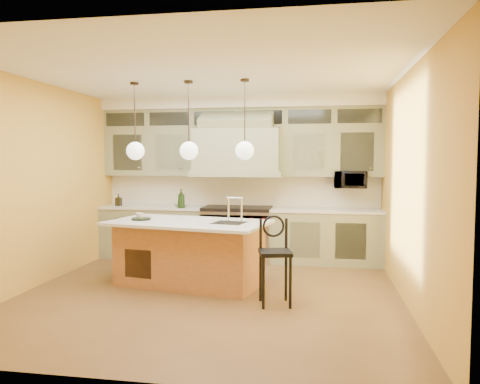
% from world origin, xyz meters
% --- Properties ---
extents(floor, '(5.00, 5.00, 0.00)m').
position_xyz_m(floor, '(0.00, 0.00, 0.00)').
color(floor, brown).
rests_on(floor, ground).
extents(ceiling, '(5.00, 5.00, 0.00)m').
position_xyz_m(ceiling, '(0.00, 0.00, 2.90)').
color(ceiling, white).
rests_on(ceiling, wall_back).
extents(wall_back, '(5.00, 0.00, 5.00)m').
position_xyz_m(wall_back, '(0.00, 2.50, 1.45)').
color(wall_back, gold).
rests_on(wall_back, ground).
extents(wall_front, '(5.00, 0.00, 5.00)m').
position_xyz_m(wall_front, '(0.00, -2.50, 1.45)').
color(wall_front, gold).
rests_on(wall_front, ground).
extents(wall_left, '(0.00, 5.00, 5.00)m').
position_xyz_m(wall_left, '(-2.50, 0.00, 1.45)').
color(wall_left, gold).
rests_on(wall_left, ground).
extents(wall_right, '(0.00, 5.00, 5.00)m').
position_xyz_m(wall_right, '(2.50, 0.00, 1.45)').
color(wall_right, gold).
rests_on(wall_right, ground).
extents(back_cabinetry, '(5.00, 0.77, 2.90)m').
position_xyz_m(back_cabinetry, '(0.00, 2.23, 1.43)').
color(back_cabinetry, gray).
rests_on(back_cabinetry, floor).
extents(range, '(1.20, 0.74, 0.96)m').
position_xyz_m(range, '(0.00, 2.14, 0.49)').
color(range, silver).
rests_on(range, floor).
extents(kitchen_island, '(2.42, 1.59, 1.35)m').
position_xyz_m(kitchen_island, '(-0.40, 0.45, 0.47)').
color(kitchen_island, '#955C35').
rests_on(kitchen_island, floor).
extents(counter_stool, '(0.46, 0.46, 1.10)m').
position_xyz_m(counter_stool, '(0.89, -0.27, 0.62)').
color(counter_stool, black).
rests_on(counter_stool, floor).
extents(microwave, '(0.54, 0.37, 0.30)m').
position_xyz_m(microwave, '(1.95, 2.25, 1.45)').
color(microwave, black).
rests_on(microwave, back_cabinetry).
extents(oil_bottle_a, '(0.14, 0.14, 0.34)m').
position_xyz_m(oil_bottle_a, '(-0.96, 1.92, 1.11)').
color(oil_bottle_a, black).
rests_on(oil_bottle_a, back_cabinetry).
extents(oil_bottle_b, '(0.10, 0.11, 0.22)m').
position_xyz_m(oil_bottle_b, '(-2.24, 2.15, 1.05)').
color(oil_bottle_b, black).
rests_on(oil_bottle_b, back_cabinetry).
extents(fruit_bowl, '(0.33, 0.33, 0.07)m').
position_xyz_m(fruit_bowl, '(-1.04, 2.15, 0.98)').
color(fruit_bowl, beige).
rests_on(fruit_bowl, back_cabinetry).
extents(cup, '(0.11, 0.11, 0.09)m').
position_xyz_m(cup, '(-1.18, 0.52, 0.97)').
color(cup, white).
rests_on(cup, kitchen_island).
extents(pendant_left, '(0.26, 0.26, 1.11)m').
position_xyz_m(pendant_left, '(-1.20, 0.45, 1.95)').
color(pendant_left, '#2D2319').
rests_on(pendant_left, ceiling).
extents(pendant_center, '(0.26, 0.26, 1.11)m').
position_xyz_m(pendant_center, '(-0.40, 0.45, 1.95)').
color(pendant_center, '#2D2319').
rests_on(pendant_center, ceiling).
extents(pendant_right, '(0.26, 0.26, 1.11)m').
position_xyz_m(pendant_right, '(0.40, 0.45, 1.95)').
color(pendant_right, '#2D2319').
rests_on(pendant_right, ceiling).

